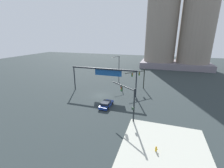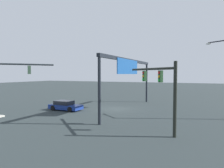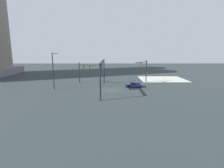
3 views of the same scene
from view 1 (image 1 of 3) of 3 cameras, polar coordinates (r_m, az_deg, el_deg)
The scene contains 9 objects.
ground_plane at distance 38.19m, azimuth -4.24°, elevation -4.28°, with size 171.89×171.89×0.00m, color #2A3234.
sidewalk_corner at distance 22.19m, azimuth 18.90°, elevation -22.98°, with size 11.12×13.30×0.15m, color #B5B7A9.
traffic_signal_near_corner at distance 41.96m, azimuth 10.25°, elevation 3.01°, with size 4.48×4.85×5.57m.
traffic_signal_opposite_side at distance 26.37m, azimuth 6.34°, elevation -5.06°, with size 5.04×4.15×6.09m.
streetlamp_curved_arm at distance 48.23m, azimuth 2.30°, elevation 6.36°, with size 1.86×2.53×8.23m.
overhead_sign_gantry at distance 38.28m, azimuth -2.86°, elevation 4.22°, with size 17.10×0.43×6.51m.
highrise_twin_tower at distance 77.62m, azimuth 24.31°, elevation 23.46°, with size 30.32×15.72×48.78m.
sedan_car_approaching at distance 32.08m, azimuth -2.20°, elevation -7.53°, with size 1.97×4.29×1.21m.
fire_hydrant_on_curb at distance 21.75m, azimuth 16.12°, elevation -22.22°, with size 0.33×0.22×0.71m.
Camera 1 is at (13.62, -32.75, 14.16)m, focal length 24.51 mm.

